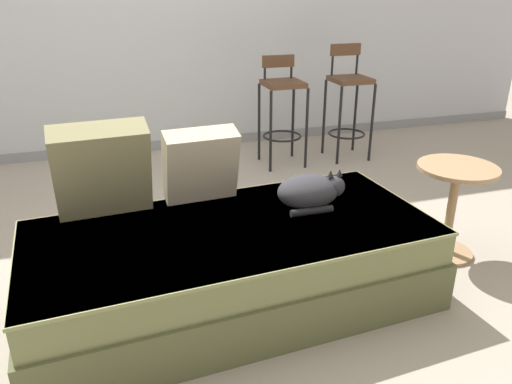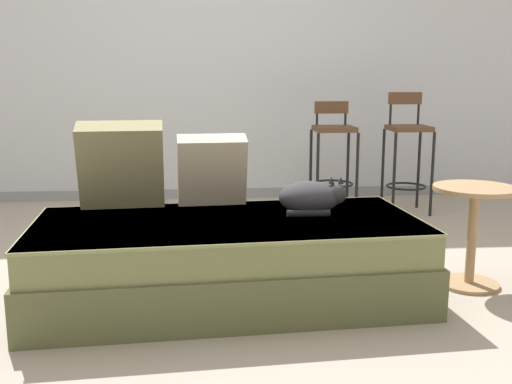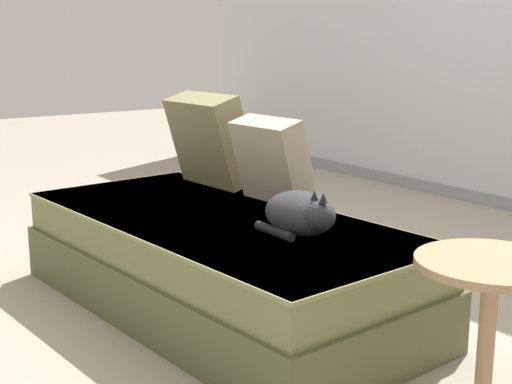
{
  "view_description": "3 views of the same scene",
  "coord_description": "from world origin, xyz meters",
  "px_view_note": "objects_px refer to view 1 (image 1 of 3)",
  "views": [
    {
      "loc": [
        -0.51,
        -2.45,
        1.49
      ],
      "look_at": [
        0.15,
        -0.3,
        0.54
      ],
      "focal_mm": 35.0,
      "sensor_mm": 36.0,
      "label": 1
    },
    {
      "loc": [
        -0.1,
        -3.32,
        1.13
      ],
      "look_at": [
        0.15,
        -0.3,
        0.54
      ],
      "focal_mm": 42.0,
      "sensor_mm": 36.0,
      "label": 2
    },
    {
      "loc": [
        2.51,
        -1.98,
        1.18
      ],
      "look_at": [
        0.15,
        -0.3,
        0.54
      ],
      "focal_mm": 50.0,
      "sensor_mm": 36.0,
      "label": 3
    }
  ],
  "objects_px": {
    "couch": "(233,264)",
    "bar_stool_near_window": "(282,102)",
    "throw_pillow_corner": "(102,170)",
    "throw_pillow_middle": "(200,165)",
    "bar_stool_by_doorway": "(348,97)",
    "side_table": "(453,198)",
    "cat": "(310,191)"
  },
  "relations": [
    {
      "from": "couch",
      "to": "bar_stool_near_window",
      "type": "relative_size",
      "value": 2.18
    },
    {
      "from": "throw_pillow_corner",
      "to": "throw_pillow_middle",
      "type": "height_order",
      "value": "throw_pillow_corner"
    },
    {
      "from": "bar_stool_by_doorway",
      "to": "side_table",
      "type": "xyz_separation_m",
      "value": [
        -0.24,
        -1.8,
        -0.19
      ]
    },
    {
      "from": "couch",
      "to": "side_table",
      "type": "distance_m",
      "value": 1.33
    },
    {
      "from": "bar_stool_near_window",
      "to": "side_table",
      "type": "relative_size",
      "value": 1.67
    },
    {
      "from": "bar_stool_near_window",
      "to": "throw_pillow_corner",
      "type": "bearing_deg",
      "value": -133.46
    },
    {
      "from": "throw_pillow_middle",
      "to": "bar_stool_by_doorway",
      "type": "relative_size",
      "value": 0.4
    },
    {
      "from": "throw_pillow_middle",
      "to": "cat",
      "type": "height_order",
      "value": "throw_pillow_middle"
    },
    {
      "from": "throw_pillow_middle",
      "to": "cat",
      "type": "relative_size",
      "value": 1.13
    },
    {
      "from": "throw_pillow_corner",
      "to": "side_table",
      "type": "relative_size",
      "value": 0.86
    },
    {
      "from": "bar_stool_near_window",
      "to": "side_table",
      "type": "bearing_deg",
      "value": -78.0
    },
    {
      "from": "couch",
      "to": "bar_stool_by_doorway",
      "type": "relative_size",
      "value": 2.02
    },
    {
      "from": "couch",
      "to": "bar_stool_by_doorway",
      "type": "distance_m",
      "value": 2.48
    },
    {
      "from": "throw_pillow_middle",
      "to": "side_table",
      "type": "height_order",
      "value": "throw_pillow_middle"
    },
    {
      "from": "couch",
      "to": "bar_stool_near_window",
      "type": "xyz_separation_m",
      "value": [
        0.94,
        1.9,
        0.34
      ]
    },
    {
      "from": "bar_stool_by_doorway",
      "to": "side_table",
      "type": "bearing_deg",
      "value": -97.58
    },
    {
      "from": "throw_pillow_middle",
      "to": "side_table",
      "type": "relative_size",
      "value": 0.72
    },
    {
      "from": "bar_stool_near_window",
      "to": "bar_stool_by_doorway",
      "type": "relative_size",
      "value": 0.93
    },
    {
      "from": "couch",
      "to": "side_table",
      "type": "bearing_deg",
      "value": 4.09
    },
    {
      "from": "throw_pillow_corner",
      "to": "side_table",
      "type": "height_order",
      "value": "throw_pillow_corner"
    },
    {
      "from": "throw_pillow_middle",
      "to": "bar_stool_by_doorway",
      "type": "xyz_separation_m",
      "value": [
        1.63,
        1.55,
        -0.07
      ]
    },
    {
      "from": "throw_pillow_corner",
      "to": "throw_pillow_middle",
      "type": "relative_size",
      "value": 1.2
    },
    {
      "from": "cat",
      "to": "side_table",
      "type": "bearing_deg",
      "value": -0.72
    },
    {
      "from": "throw_pillow_corner",
      "to": "bar_stool_near_window",
      "type": "distance_m",
      "value": 2.18
    },
    {
      "from": "throw_pillow_corner",
      "to": "cat",
      "type": "relative_size",
      "value": 1.35
    },
    {
      "from": "bar_stool_near_window",
      "to": "side_table",
      "type": "distance_m",
      "value": 1.85
    },
    {
      "from": "cat",
      "to": "throw_pillow_middle",
      "type": "bearing_deg",
      "value": 154.66
    },
    {
      "from": "throw_pillow_middle",
      "to": "bar_stool_near_window",
      "type": "xyz_separation_m",
      "value": [
        1.01,
        1.55,
        -0.07
      ]
    },
    {
      "from": "throw_pillow_middle",
      "to": "side_table",
      "type": "distance_m",
      "value": 1.44
    },
    {
      "from": "throw_pillow_corner",
      "to": "bar_stool_by_doorway",
      "type": "height_order",
      "value": "bar_stool_by_doorway"
    },
    {
      "from": "side_table",
      "to": "couch",
      "type": "bearing_deg",
      "value": -175.91
    },
    {
      "from": "cat",
      "to": "couch",
      "type": "bearing_deg",
      "value": -166.6
    }
  ]
}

